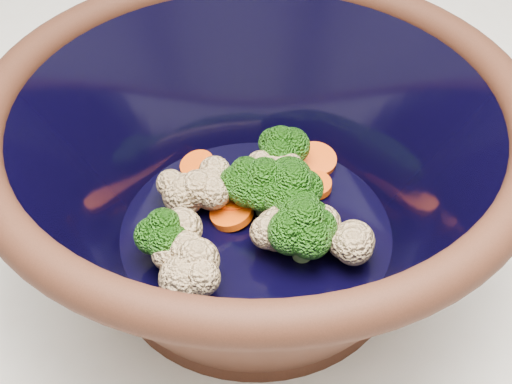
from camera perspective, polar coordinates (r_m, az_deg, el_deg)
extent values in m
cylinder|color=black|center=(0.52, 0.00, -5.04)|extent=(0.20, 0.20, 0.01)
torus|color=black|center=(0.43, 0.00, 6.76)|extent=(0.34, 0.34, 0.02)
cylinder|color=black|center=(0.50, 0.00, -3.11)|extent=(0.19, 0.19, 0.00)
cylinder|color=#608442|center=(0.48, 3.74, -4.38)|extent=(0.01, 0.01, 0.02)
ellipsoid|color=#296D14|center=(0.46, 3.87, -2.33)|extent=(0.04, 0.04, 0.04)
cylinder|color=#608442|center=(0.49, 3.77, -2.99)|extent=(0.01, 0.01, 0.02)
ellipsoid|color=#296D14|center=(0.47, 3.87, -1.34)|extent=(0.03, 0.03, 0.03)
cylinder|color=#608442|center=(0.54, 1.93, 2.21)|extent=(0.01, 0.01, 0.02)
ellipsoid|color=#296D14|center=(0.52, 1.98, 3.92)|extent=(0.04, 0.04, 0.03)
cylinder|color=#608442|center=(0.50, 0.65, -0.85)|extent=(0.01, 0.01, 0.02)
ellipsoid|color=#296D14|center=(0.49, 0.67, 1.12)|extent=(0.04, 0.04, 0.03)
cylinder|color=#608442|center=(0.48, -7.09, -4.61)|extent=(0.01, 0.01, 0.02)
ellipsoid|color=#296D14|center=(0.46, -7.31, -2.88)|extent=(0.04, 0.04, 0.03)
cylinder|color=#608442|center=(0.50, 2.82, -1.45)|extent=(0.01, 0.01, 0.02)
ellipsoid|color=#296D14|center=(0.48, 2.92, 0.64)|extent=(0.04, 0.04, 0.04)
cylinder|color=#608442|center=(0.51, -0.66, -0.41)|extent=(0.01, 0.01, 0.02)
ellipsoid|color=#296D14|center=(0.50, -0.68, 1.32)|extent=(0.04, 0.04, 0.03)
sphere|color=beige|center=(0.51, 1.31, 0.90)|extent=(0.03, 0.03, 0.03)
sphere|color=beige|center=(0.51, -3.54, 0.30)|extent=(0.03, 0.03, 0.03)
sphere|color=beige|center=(0.50, -5.81, -0.20)|extent=(0.03, 0.03, 0.03)
sphere|color=beige|center=(0.45, -5.73, -6.94)|extent=(0.03, 0.03, 0.03)
sphere|color=beige|center=(0.48, 1.67, -3.02)|extent=(0.03, 0.03, 0.03)
sphere|color=beige|center=(0.48, 7.80, -3.92)|extent=(0.03, 0.03, 0.03)
sphere|color=beige|center=(0.51, 1.45, 1.12)|extent=(0.03, 0.03, 0.03)
sphere|color=beige|center=(0.48, 5.16, -2.62)|extent=(0.03, 0.03, 0.03)
sphere|color=beige|center=(0.47, -6.37, -4.50)|extent=(0.03, 0.03, 0.03)
cylinder|color=#F54C0A|center=(0.51, -1.61, -0.51)|extent=(0.03, 0.03, 0.01)
cylinder|color=#F54C0A|center=(0.53, 4.72, 0.55)|extent=(0.03, 0.03, 0.01)
cylinder|color=#F54C0A|center=(0.54, -4.68, 2.13)|extent=(0.03, 0.03, 0.01)
cylinder|color=#F54C0A|center=(0.50, 4.30, -2.21)|extent=(0.03, 0.03, 0.01)
cylinder|color=#F54C0A|center=(0.55, 4.80, 2.59)|extent=(0.03, 0.03, 0.01)
cylinder|color=#F54C0A|center=(0.50, -1.96, -1.70)|extent=(0.03, 0.03, 0.01)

